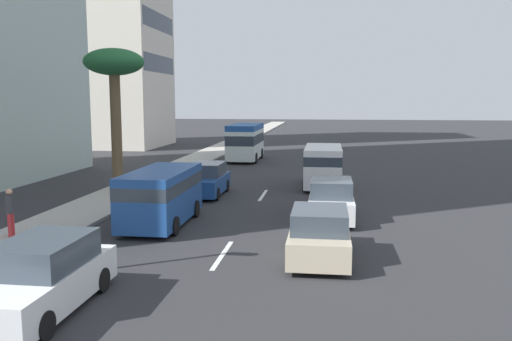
# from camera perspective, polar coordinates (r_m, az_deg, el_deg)

# --- Properties ---
(ground_plane) EXTENTS (198.00, 198.00, 0.00)m
(ground_plane) POSITION_cam_1_polar(r_m,az_deg,el_deg) (35.29, 2.27, -0.48)
(ground_plane) COLOR #2D2D30
(sidewalk_right) EXTENTS (162.00, 3.00, 0.15)m
(sidewalk_right) POSITION_cam_1_polar(r_m,az_deg,el_deg) (36.70, -9.21, -0.14)
(sidewalk_right) COLOR #B2ADA3
(sidewalk_right) RESTS_ON ground_plane
(lane_stripe_mid) EXTENTS (3.20, 0.16, 0.01)m
(lane_stripe_mid) POSITION_cam_1_polar(r_m,az_deg,el_deg) (17.35, -3.63, -9.06)
(lane_stripe_mid) COLOR silver
(lane_stripe_mid) RESTS_ON ground_plane
(lane_stripe_far) EXTENTS (3.20, 0.16, 0.01)m
(lane_stripe_far) POSITION_cam_1_polar(r_m,az_deg,el_deg) (27.79, 0.76, -2.68)
(lane_stripe_far) COLOR silver
(lane_stripe_far) RESTS_ON ground_plane
(van_lead) EXTENTS (5.26, 2.17, 2.22)m
(van_lead) POSITION_cam_1_polar(r_m,az_deg,el_deg) (21.42, -10.15, -2.45)
(van_lead) COLOR #1E478C
(van_lead) RESTS_ON ground_plane
(van_second) EXTENTS (5.14, 2.17, 2.33)m
(van_second) POSITION_cam_1_polar(r_m,az_deg,el_deg) (30.40, 7.25, 0.70)
(van_second) COLOR white
(van_second) RESTS_ON ground_plane
(minibus_third) EXTENTS (6.36, 2.39, 2.97)m
(minibus_third) POSITION_cam_1_polar(r_m,az_deg,el_deg) (43.49, -1.14, 3.23)
(minibus_third) COLOR silver
(minibus_third) RESTS_ON ground_plane
(car_fourth) EXTENTS (4.23, 1.92, 1.63)m
(car_fourth) POSITION_cam_1_polar(r_m,az_deg,el_deg) (16.90, 6.86, -6.87)
(car_fourth) COLOR beige
(car_fourth) RESTS_ON ground_plane
(car_fifth) EXTENTS (4.61, 1.93, 1.72)m
(car_fifth) POSITION_cam_1_polar(r_m,az_deg,el_deg) (13.74, -22.06, -10.65)
(car_fifth) COLOR white
(car_fifth) RESTS_ON ground_plane
(car_sixth) EXTENTS (4.20, 1.95, 1.69)m
(car_sixth) POSITION_cam_1_polar(r_m,az_deg,el_deg) (27.87, -5.43, -1.04)
(car_sixth) COLOR #1E478C
(car_sixth) RESTS_ON ground_plane
(car_seventh) EXTENTS (4.28, 1.89, 1.72)m
(car_seventh) POSITION_cam_1_polar(r_m,az_deg,el_deg) (22.34, 8.09, -3.21)
(car_seventh) COLOR white
(car_seventh) RESTS_ON ground_plane
(pedestrian_near_lamp) EXTENTS (0.37, 0.31, 1.73)m
(pedestrian_near_lamp) POSITION_cam_1_polar(r_m,az_deg,el_deg) (20.71, -24.96, -3.88)
(pedestrian_near_lamp) COLOR red
(pedestrian_near_lamp) RESTS_ON sidewalk_right
(palm_tree) EXTENTS (3.12, 3.12, 7.49)m
(palm_tree) POSITION_cam_1_polar(r_m,az_deg,el_deg) (29.05, -15.02, 10.34)
(palm_tree) COLOR brown
(palm_tree) RESTS_ON sidewalk_right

